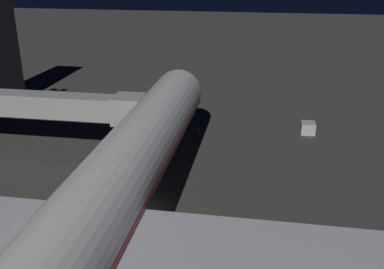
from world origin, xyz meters
name	(u,v)px	position (x,y,z in m)	size (l,w,h in m)	color
ground_plane	(139,212)	(0.00, 0.00, 0.00)	(320.00, 320.00, 0.00)	#383533
airliner_at_gate	(90,222)	(0.00, 10.39, 5.61)	(58.49, 63.93, 19.07)	silver
jet_bridge	(49,105)	(13.34, -11.15, 5.74)	(25.21, 3.40, 7.27)	#9E9E99
baggage_container_mid_row	(308,128)	(-16.22, -22.16, 0.74)	(1.78, 1.86, 1.49)	#B7BABF
traffic_cone_nose_port	(199,129)	(-2.20, -20.62, 0.28)	(0.36, 0.36, 0.55)	orange
traffic_cone_nose_starboard	(166,127)	(2.20, -20.62, 0.28)	(0.36, 0.36, 0.55)	orange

